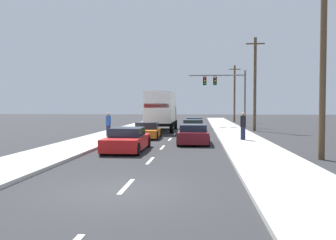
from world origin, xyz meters
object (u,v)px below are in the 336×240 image
car_red (127,140)px  car_maroon (193,135)px  car_tan (194,124)px  utility_pole_near (323,49)px  box_truck (162,109)px  utility_pole_mid (255,83)px  car_orange (147,131)px  traffic_signal_mast (222,86)px  car_yellow (193,128)px  pedestrian_mid_block (108,125)px  utility_pole_far (235,93)px  pedestrian_near_corner (243,126)px

car_red → car_maroon: bearing=48.2°
car_tan → utility_pole_near: (6.10, -20.47, 4.41)m
box_truck → car_maroon: (3.29, -10.98, -1.53)m
car_red → car_tan: size_ratio=1.02×
car_tan → utility_pole_mid: utility_pole_mid is taller
car_red → car_orange: bearing=90.4°
utility_pole_mid → car_orange: bearing=-137.2°
car_maroon → box_truck: bearing=106.7°
traffic_signal_mast → utility_pole_near: (3.05, -24.70, 0.14)m
car_yellow → pedestrian_mid_block: (-6.35, -3.96, 0.45)m
traffic_signal_mast → utility_pole_far: (2.85, 14.10, -0.31)m
car_tan → traffic_signal_mast: bearing=54.2°
car_orange → car_red: size_ratio=0.88×
car_orange → traffic_signal_mast: (6.46, 14.84, 4.30)m
traffic_signal_mast → box_truck: bearing=-129.6°
car_orange → utility_pole_near: size_ratio=0.42×
traffic_signal_mast → pedestrian_near_corner: traffic_signal_mast is taller
car_yellow → utility_pole_mid: 8.77m
car_tan → pedestrian_mid_block: (-6.35, -10.91, 0.47)m
box_truck → traffic_signal_mast: 10.08m
car_maroon → pedestrian_near_corner: pedestrian_near_corner is taller
car_maroon → utility_pole_far: bearing=80.0°
utility_pole_mid → car_tan: bearing=161.7°
car_yellow → traffic_signal_mast: bearing=74.7°
traffic_signal_mast → pedestrian_near_corner: size_ratio=3.53×
car_red → traffic_signal_mast: 23.68m
car_red → utility_pole_far: utility_pole_far is taller
box_truck → car_orange: (-0.28, -7.35, -1.58)m
car_yellow → traffic_signal_mast: size_ratio=0.66×
utility_pole_near → traffic_signal_mast: bearing=97.0°
car_tan → pedestrian_mid_block: pedestrian_mid_block is taller
car_tan → pedestrian_mid_block: bearing=-120.2°
car_orange → pedestrian_mid_block: bearing=-174.2°
car_yellow → car_red: bearing=-106.6°
car_yellow → traffic_signal_mast: (3.05, 11.18, 4.25)m
utility_pole_far → pedestrian_mid_block: 31.89m
car_yellow → pedestrian_near_corner: bearing=-58.5°
box_truck → car_yellow: size_ratio=2.06×
car_maroon → pedestrian_near_corner: bearing=24.7°
box_truck → car_maroon: box_truck is taller
traffic_signal_mast → pedestrian_mid_block: size_ratio=3.68×
car_orange → car_maroon: car_maroon is taller
car_yellow → utility_pole_mid: size_ratio=0.47×
box_truck → utility_pole_far: (9.03, 21.58, 2.41)m
car_red → pedestrian_mid_block: (-3.00, 7.26, 0.46)m
utility_pole_near → pedestrian_near_corner: (-2.58, 7.78, -3.90)m
utility_pole_far → pedestrian_mid_block: bearing=-112.7°
car_maroon → utility_pole_mid: bearing=64.8°
car_orange → pedestrian_mid_block: pedestrian_mid_block is taller
car_maroon → car_orange: bearing=134.5°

